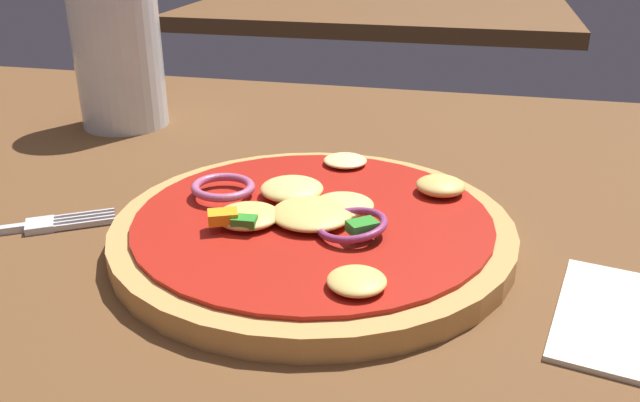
% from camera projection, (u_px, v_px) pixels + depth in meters
% --- Properties ---
extents(dining_table, '(1.37, 0.88, 0.03)m').
position_uv_depth(dining_table, '(369.00, 295.00, 0.40)').
color(dining_table, brown).
rests_on(dining_table, ground).
extents(pizza, '(0.26, 0.26, 0.03)m').
position_uv_depth(pizza, '(313.00, 226.00, 0.43)').
color(pizza, tan).
rests_on(pizza, dining_table).
extents(fork, '(0.14, 0.09, 0.01)m').
position_uv_depth(fork, '(0.00, 231.00, 0.44)').
color(fork, silver).
rests_on(fork, dining_table).
extents(beer_glass, '(0.08, 0.08, 0.13)m').
position_uv_depth(beer_glass, '(120.00, 69.00, 0.64)').
color(beer_glass, silver).
rests_on(beer_glass, dining_table).
extents(background_table, '(0.83, 0.56, 0.03)m').
position_uv_depth(background_table, '(378.00, 11.00, 1.50)').
color(background_table, brown).
rests_on(background_table, ground).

